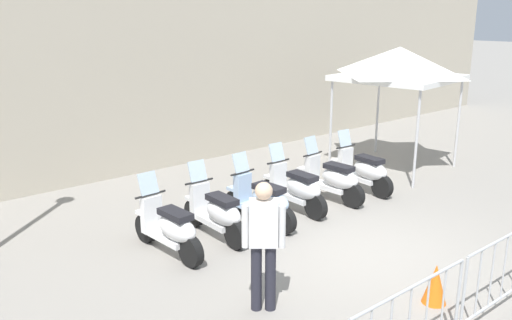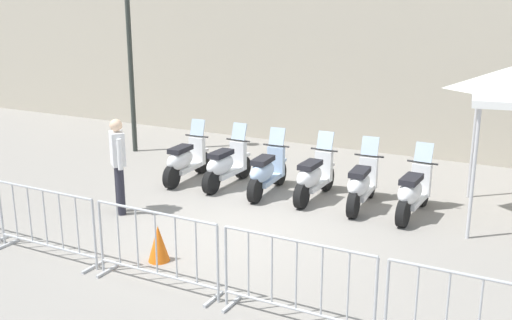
{
  "view_description": "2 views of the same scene",
  "coord_description": "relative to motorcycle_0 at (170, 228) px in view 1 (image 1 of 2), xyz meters",
  "views": [
    {
      "loc": [
        -7.09,
        -4.04,
        3.78
      ],
      "look_at": [
        0.02,
        2.33,
        1.11
      ],
      "focal_mm": 38.38,
      "sensor_mm": 36.0,
      "label": 1
    },
    {
      "loc": [
        3.35,
        -8.56,
        3.71
      ],
      "look_at": [
        -0.22,
        1.51,
        0.83
      ],
      "focal_mm": 41.45,
      "sensor_mm": 36.0,
      "label": 2
    }
  ],
  "objects": [
    {
      "name": "motorcycle_3",
      "position": [
        2.85,
        -0.27,
        0.0
      ],
      "size": [
        0.63,
        1.72,
        1.24
      ],
      "color": "black",
      "rests_on": "ground"
    },
    {
      "name": "canopy_tent",
      "position": [
        6.78,
        -0.21,
        2.06
      ],
      "size": [
        2.44,
        2.44,
        2.91
      ],
      "color": "silver",
      "rests_on": "ground"
    },
    {
      "name": "ground_plane",
      "position": [
        2.08,
        -2.27,
        -0.45
      ],
      "size": [
        120.0,
        120.0,
        0.0
      ],
      "primitive_type": "plane",
      "color": "gray"
    },
    {
      "name": "motorcycle_0",
      "position": [
        0.0,
        0.0,
        0.0
      ],
      "size": [
        0.56,
        1.73,
        1.24
      ],
      "color": "black",
      "rests_on": "ground"
    },
    {
      "name": "motorcycle_2",
      "position": [
        1.9,
        -0.26,
        0.0
      ],
      "size": [
        0.56,
        1.73,
        1.24
      ],
      "color": "black",
      "rests_on": "ground"
    },
    {
      "name": "motorcycle_5",
      "position": [
        4.74,
        -0.6,
        0.0
      ],
      "size": [
        0.67,
        1.72,
        1.24
      ],
      "color": "black",
      "rests_on": "ground"
    },
    {
      "name": "barrier_segment_2",
      "position": [
        1.76,
        -4.45,
        0.07
      ],
      "size": [
        1.92,
        0.69,
        1.07
      ],
      "color": "#B2B5B7",
      "rests_on": "ground"
    },
    {
      "name": "motorcycle_1",
      "position": [
        0.95,
        -0.07,
        0.0
      ],
      "size": [
        0.64,
        1.72,
        1.24
      ],
      "color": "black",
      "rests_on": "ground"
    },
    {
      "name": "officer_near_row_end",
      "position": [
        -0.24,
        -2.15,
        0.53
      ],
      "size": [
        0.4,
        0.43,
        1.73
      ],
      "color": "#23232D",
      "rests_on": "ground"
    },
    {
      "name": "traffic_cone",
      "position": [
        1.39,
        -3.73,
        -0.18
      ],
      "size": [
        0.32,
        0.32,
        0.55
      ],
      "primitive_type": "cone",
      "color": "orange",
      "rests_on": "ground"
    },
    {
      "name": "motorcycle_4",
      "position": [
        3.8,
        -0.45,
        0.0
      ],
      "size": [
        0.56,
        1.73,
        1.24
      ],
      "color": "black",
      "rests_on": "ground"
    }
  ]
}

